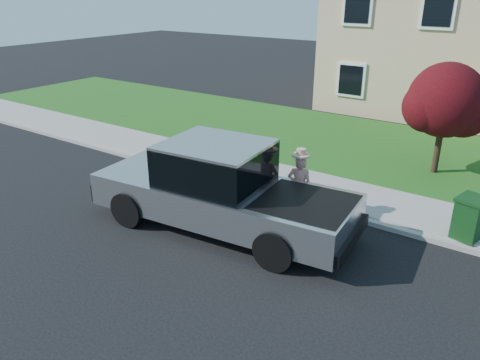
{
  "coord_description": "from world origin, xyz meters",
  "views": [
    {
      "loc": [
        5.54,
        -7.27,
        5.4
      ],
      "look_at": [
        -0.22,
        1.04,
        1.2
      ],
      "focal_mm": 35.0,
      "sensor_mm": 36.0,
      "label": 1
    }
  ],
  "objects_px": {
    "ornamental_tree": "(447,104)",
    "woman": "(299,187)",
    "pickup_truck": "(221,190)",
    "trash_bin": "(470,218)"
  },
  "relations": [
    {
      "from": "ornamental_tree",
      "to": "trash_bin",
      "type": "distance_m",
      "value": 4.53
    },
    {
      "from": "woman",
      "to": "trash_bin",
      "type": "xyz_separation_m",
      "value": [
        3.7,
        1.1,
        -0.23
      ]
    },
    {
      "from": "pickup_truck",
      "to": "ornamental_tree",
      "type": "bearing_deg",
      "value": 56.88
    },
    {
      "from": "ornamental_tree",
      "to": "woman",
      "type": "bearing_deg",
      "value": -112.56
    },
    {
      "from": "ornamental_tree",
      "to": "trash_bin",
      "type": "relative_size",
      "value": 3.43
    },
    {
      "from": "pickup_truck",
      "to": "trash_bin",
      "type": "height_order",
      "value": "pickup_truck"
    },
    {
      "from": "trash_bin",
      "to": "woman",
      "type": "bearing_deg",
      "value": -149.89
    },
    {
      "from": "woman",
      "to": "ornamental_tree",
      "type": "height_order",
      "value": "ornamental_tree"
    },
    {
      "from": "ornamental_tree",
      "to": "trash_bin",
      "type": "xyz_separation_m",
      "value": [
        1.61,
        -3.92,
        -1.59
      ]
    },
    {
      "from": "pickup_truck",
      "to": "ornamental_tree",
      "type": "relative_size",
      "value": 1.98
    }
  ]
}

